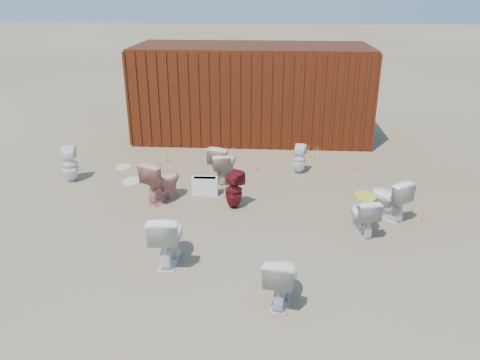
# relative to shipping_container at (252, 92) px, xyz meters

# --- Properties ---
(ground) EXTENTS (100.00, 100.00, 0.00)m
(ground) POSITION_rel_shipping_container_xyz_m (0.00, -5.20, -1.20)
(ground) COLOR brown
(ground) RESTS_ON ground
(shipping_container) EXTENTS (6.00, 2.40, 2.40)m
(shipping_container) POSITION_rel_shipping_container_xyz_m (0.00, 0.00, 0.00)
(shipping_container) COLOR #43150B
(shipping_container) RESTS_ON ground
(toilet_front_a) EXTENTS (0.46, 0.79, 0.80)m
(toilet_front_a) POSITION_rel_shipping_container_xyz_m (-0.93, -6.47, -0.80)
(toilet_front_a) COLOR white
(toilet_front_a) RESTS_ON ground
(toilet_front_pink) EXTENTS (0.78, 0.90, 0.80)m
(toilet_front_pink) POSITION_rel_shipping_container_xyz_m (-1.48, -4.34, -0.80)
(toilet_front_pink) COLOR tan
(toilet_front_pink) RESTS_ON ground
(toilet_front_c) EXTENTS (0.51, 0.76, 0.71)m
(toilet_front_c) POSITION_rel_shipping_container_xyz_m (0.71, -7.33, -0.84)
(toilet_front_c) COLOR silver
(toilet_front_c) RESTS_ON ground
(toilet_front_maroon) EXTENTS (0.44, 0.44, 0.69)m
(toilet_front_maroon) POSITION_rel_shipping_container_xyz_m (-0.11, -4.59, -0.85)
(toilet_front_maroon) COLOR #601015
(toilet_front_maroon) RESTS_ON ground
(toilet_front_e) EXTENTS (0.75, 0.84, 0.75)m
(toilet_front_e) POSITION_rel_shipping_container_xyz_m (2.60, -4.82, -0.83)
(toilet_front_e) COLOR white
(toilet_front_e) RESTS_ON ground
(toilet_back_a) EXTENTS (0.42, 0.43, 0.74)m
(toilet_back_a) POSITION_rel_shipping_container_xyz_m (-3.60, -3.55, -0.83)
(toilet_back_a) COLOR white
(toilet_back_a) RESTS_ON ground
(toilet_back_beige_left) EXTENTS (0.52, 0.72, 0.66)m
(toilet_back_beige_left) POSITION_rel_shipping_container_xyz_m (-0.49, -3.40, -0.87)
(toilet_back_beige_left) COLOR beige
(toilet_back_beige_left) RESTS_ON ground
(toilet_back_beige_right) EXTENTS (0.67, 0.86, 0.77)m
(toilet_back_beige_right) POSITION_rel_shipping_container_xyz_m (-0.44, -3.22, -0.82)
(toilet_back_beige_right) COLOR beige
(toilet_back_beige_right) RESTS_ON ground
(toilet_back_yellowlid) EXTENTS (0.50, 0.71, 0.66)m
(toilet_back_yellowlid) POSITION_rel_shipping_container_xyz_m (2.05, -5.44, -0.87)
(toilet_back_yellowlid) COLOR silver
(toilet_back_yellowlid) RESTS_ON ground
(toilet_back_e) EXTENTS (0.34, 0.34, 0.63)m
(toilet_back_e) POSITION_rel_shipping_container_xyz_m (1.16, -2.74, -0.89)
(toilet_back_e) COLOR white
(toilet_back_e) RESTS_ON ground
(yellow_lid) EXTENTS (0.33, 0.42, 0.02)m
(yellow_lid) POSITION_rel_shipping_container_xyz_m (2.05, -5.44, -0.53)
(yellow_lid) COLOR gold
(yellow_lid) RESTS_ON toilet_back_yellowlid
(loose_tank) EXTENTS (0.51, 0.21, 0.35)m
(loose_tank) POSITION_rel_shipping_container_xyz_m (-0.72, -4.04, -1.02)
(loose_tank) COLOR white
(loose_tank) RESTS_ON ground
(loose_lid_near) EXTENTS (0.39, 0.50, 0.02)m
(loose_lid_near) POSITION_rel_shipping_container_xyz_m (-2.33, -3.50, -1.19)
(loose_lid_near) COLOR beige
(loose_lid_near) RESTS_ON ground
(loose_lid_far) EXTENTS (0.47, 0.54, 0.02)m
(loose_lid_far) POSITION_rel_shipping_container_xyz_m (-2.76, -2.71, -1.19)
(loose_lid_far) COLOR #BBB288
(loose_lid_far) RESTS_ON ground
(weed_clump_a) EXTENTS (0.36, 0.36, 0.33)m
(weed_clump_a) POSITION_rel_shipping_container_xyz_m (-1.95, -2.40, -1.03)
(weed_clump_a) COLOR tan
(weed_clump_a) RESTS_ON ground
(weed_clump_b) EXTENTS (0.32, 0.32, 0.26)m
(weed_clump_b) POSITION_rel_shipping_container_xyz_m (0.13, -2.64, -1.07)
(weed_clump_b) COLOR tan
(weed_clump_b) RESTS_ON ground
(weed_clump_c) EXTENTS (0.36, 0.36, 0.30)m
(weed_clump_c) POSITION_rel_shipping_container_xyz_m (2.36, -2.56, -1.05)
(weed_clump_c) COLOR tan
(weed_clump_c) RESTS_ON ground
(weed_clump_d) EXTENTS (0.30, 0.30, 0.26)m
(weed_clump_d) POSITION_rel_shipping_container_xyz_m (-0.40, -1.87, -1.07)
(weed_clump_d) COLOR tan
(weed_clump_d) RESTS_ON ground
(weed_clump_e) EXTENTS (0.34, 0.34, 0.33)m
(weed_clump_e) POSITION_rel_shipping_container_xyz_m (1.56, -1.86, -1.04)
(weed_clump_e) COLOR tan
(weed_clump_e) RESTS_ON ground
(weed_clump_f) EXTENTS (0.28, 0.28, 0.26)m
(weed_clump_f) POSITION_rel_shipping_container_xyz_m (3.15, -4.81, -1.07)
(weed_clump_f) COLOR tan
(weed_clump_f) RESTS_ON ground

